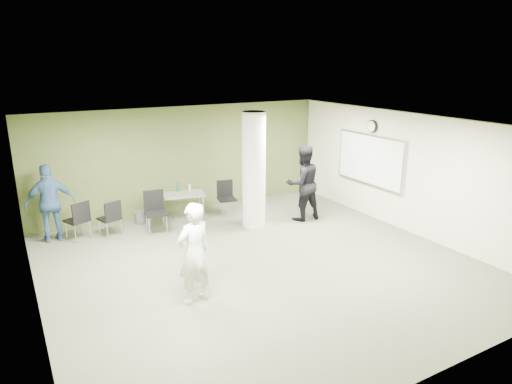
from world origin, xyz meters
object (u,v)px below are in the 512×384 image
woman_white (194,253)px  man_blue (50,203)px  chair_back_left (79,217)px  man_black (303,183)px  folding_table (175,196)px

woman_white → man_blue: size_ratio=0.99×
chair_back_left → man_black: bearing=142.4°
chair_back_left → man_blue: bearing=-47.0°
folding_table → chair_back_left: 2.34m
chair_back_left → man_blue: (-0.52, 0.23, 0.36)m
folding_table → chair_back_left: size_ratio=1.74×
man_black → man_blue: size_ratio=1.08×
folding_table → man_black: 3.23m
folding_table → chair_back_left: bearing=-165.0°
man_blue → folding_table: bearing=178.9°
chair_back_left → man_blue: 0.68m
man_black → chair_back_left: bearing=-11.3°
folding_table → chair_back_left: folding_table is taller
man_blue → woman_white: bearing=113.9°
man_black → folding_table: bearing=-24.1°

